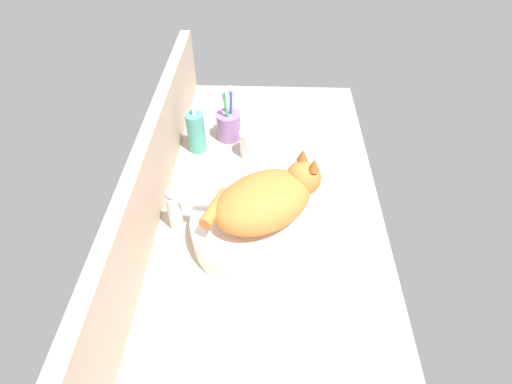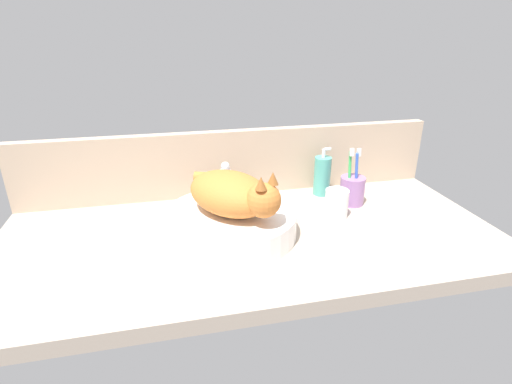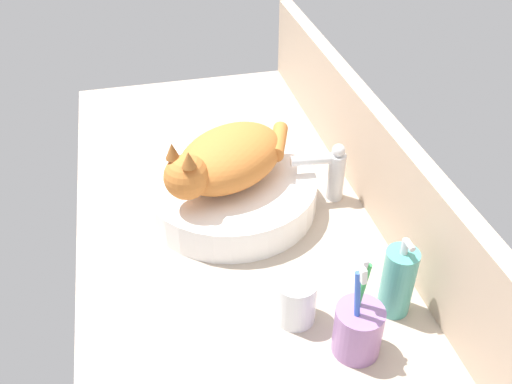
{
  "view_description": "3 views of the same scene",
  "coord_description": "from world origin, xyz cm",
  "px_view_note": "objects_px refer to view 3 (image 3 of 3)",
  "views": [
    {
      "loc": [
        -71.2,
        0.26,
        80.56
      ],
      "look_at": [
        -0.44,
        2.73,
        10.41
      ],
      "focal_mm": 28.0,
      "sensor_mm": 36.0,
      "label": 1
    },
    {
      "loc": [
        -20.16,
        -95.32,
        53.81
      ],
      "look_at": [
        2.44,
        4.95,
        10.26
      ],
      "focal_mm": 28.0,
      "sensor_mm": 36.0,
      "label": 2
    },
    {
      "loc": [
        89.15,
        -16.8,
        76.06
      ],
      "look_at": [
        4.41,
        3.58,
        10.6
      ],
      "focal_mm": 40.0,
      "sensor_mm": 36.0,
      "label": 3
    }
  ],
  "objects_px": {
    "sink_basin": "(231,193)",
    "faucet": "(331,170)",
    "soap_dispenser": "(398,281)",
    "water_glass": "(296,302)",
    "toothbrush_cup": "(358,329)",
    "cat": "(226,159)"
  },
  "relations": [
    {
      "from": "soap_dispenser",
      "to": "faucet",
      "type": "bearing_deg",
      "value": -179.69
    },
    {
      "from": "cat",
      "to": "water_glass",
      "type": "relative_size",
      "value": 3.56
    },
    {
      "from": "cat",
      "to": "soap_dispenser",
      "type": "bearing_deg",
      "value": 33.64
    },
    {
      "from": "toothbrush_cup",
      "to": "faucet",
      "type": "bearing_deg",
      "value": 166.59
    },
    {
      "from": "sink_basin",
      "to": "soap_dispenser",
      "type": "xyz_separation_m",
      "value": [
        0.35,
        0.21,
        0.03
      ]
    },
    {
      "from": "sink_basin",
      "to": "water_glass",
      "type": "bearing_deg",
      "value": 7.56
    },
    {
      "from": "toothbrush_cup",
      "to": "water_glass",
      "type": "bearing_deg",
      "value": -138.53
    },
    {
      "from": "soap_dispenser",
      "to": "water_glass",
      "type": "height_order",
      "value": "soap_dispenser"
    },
    {
      "from": "sink_basin",
      "to": "water_glass",
      "type": "xyz_separation_m",
      "value": [
        0.33,
        0.04,
        0.0
      ]
    },
    {
      "from": "cat",
      "to": "toothbrush_cup",
      "type": "relative_size",
      "value": 1.62
    },
    {
      "from": "cat",
      "to": "soap_dispenser",
      "type": "xyz_separation_m",
      "value": [
        0.34,
        0.23,
        -0.06
      ]
    },
    {
      "from": "water_glass",
      "to": "sink_basin",
      "type": "bearing_deg",
      "value": -172.44
    },
    {
      "from": "water_glass",
      "to": "soap_dispenser",
      "type": "bearing_deg",
      "value": 83.22
    },
    {
      "from": "faucet",
      "to": "soap_dispenser",
      "type": "height_order",
      "value": "soap_dispenser"
    },
    {
      "from": "sink_basin",
      "to": "faucet",
      "type": "xyz_separation_m",
      "value": [
        0.02,
        0.21,
        0.04
      ]
    },
    {
      "from": "toothbrush_cup",
      "to": "water_glass",
      "type": "xyz_separation_m",
      "value": [
        -0.09,
        -0.08,
        -0.01
      ]
    },
    {
      "from": "faucet",
      "to": "toothbrush_cup",
      "type": "bearing_deg",
      "value": -13.41
    },
    {
      "from": "faucet",
      "to": "soap_dispenser",
      "type": "distance_m",
      "value": 0.33
    },
    {
      "from": "cat",
      "to": "soap_dispenser",
      "type": "distance_m",
      "value": 0.41
    },
    {
      "from": "sink_basin",
      "to": "water_glass",
      "type": "height_order",
      "value": "water_glass"
    },
    {
      "from": "faucet",
      "to": "water_glass",
      "type": "height_order",
      "value": "faucet"
    },
    {
      "from": "sink_basin",
      "to": "faucet",
      "type": "distance_m",
      "value": 0.22
    }
  ]
}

